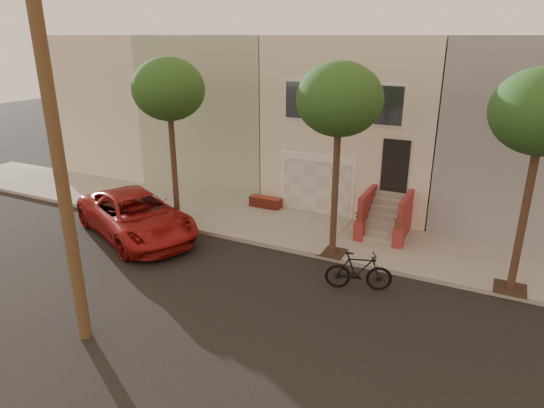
% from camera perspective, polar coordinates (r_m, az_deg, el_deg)
% --- Properties ---
extents(ground, '(90.00, 90.00, 0.00)m').
position_cam_1_polar(ground, '(13.65, -2.47, -11.91)').
color(ground, black).
rests_on(ground, ground).
extents(sidewalk, '(40.00, 3.70, 0.15)m').
position_cam_1_polar(sidewalk, '(17.95, 5.79, -3.62)').
color(sidewalk, gray).
rests_on(sidewalk, ground).
extents(house_row, '(33.10, 11.70, 7.00)m').
position_cam_1_polar(house_row, '(22.35, 11.57, 10.28)').
color(house_row, '#BCB6A0').
rests_on(house_row, sidewalk).
extents(tree_left, '(2.70, 2.57, 6.30)m').
position_cam_1_polar(tree_left, '(18.06, -12.36, 13.24)').
color(tree_left, '#2D2116').
rests_on(tree_left, sidewalk).
extents(tree_mid, '(2.70, 2.57, 6.30)m').
position_cam_1_polar(tree_mid, '(14.92, 8.11, 12.22)').
color(tree_mid, '#2D2116').
rests_on(tree_mid, sidewalk).
extents(tree_right, '(2.70, 2.57, 6.30)m').
position_cam_1_polar(tree_right, '(14.19, 29.92, 9.46)').
color(tree_right, '#2D2116').
rests_on(tree_right, sidewalk).
extents(pickup_truck, '(6.47, 4.89, 1.63)m').
position_cam_1_polar(pickup_truck, '(18.34, -16.10, -1.32)').
color(pickup_truck, maroon).
rests_on(pickup_truck, ground).
extents(motorcycle, '(2.04, 1.16, 1.18)m').
position_cam_1_polar(motorcycle, '(14.31, 10.39, -7.93)').
color(motorcycle, black).
rests_on(motorcycle, ground).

